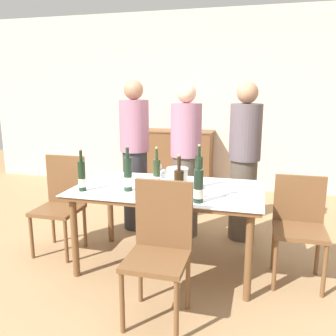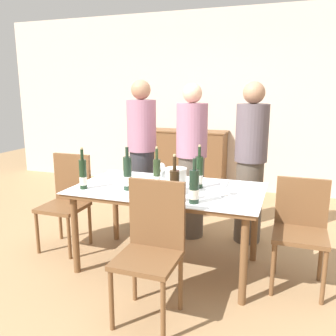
% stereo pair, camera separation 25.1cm
% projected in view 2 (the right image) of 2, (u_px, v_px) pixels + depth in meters
% --- Properties ---
extents(ground_plane, '(12.00, 12.00, 0.00)m').
position_uv_depth(ground_plane, '(168.00, 265.00, 3.31)').
color(ground_plane, '#A37F56').
extents(back_wall, '(8.00, 0.10, 2.80)m').
position_uv_depth(back_wall, '(228.00, 102.00, 5.61)').
color(back_wall, beige).
rests_on(back_wall, ground_plane).
extents(sideboard_cabinet, '(1.38, 0.46, 0.96)m').
position_uv_depth(sideboard_cabinet, '(183.00, 160.00, 5.75)').
color(sideboard_cabinet, brown).
rests_on(sideboard_cabinet, ground_plane).
extents(dining_table, '(1.65, 0.94, 0.75)m').
position_uv_depth(dining_table, '(168.00, 196.00, 3.16)').
color(dining_table, brown).
rests_on(dining_table, ground_plane).
extents(ice_bucket, '(0.18, 0.18, 0.21)m').
position_uv_depth(ice_bucket, '(176.00, 180.00, 2.97)').
color(ice_bucket, white).
rests_on(ice_bucket, dining_table).
extents(wine_bottle_0, '(0.07, 0.07, 0.37)m').
position_uv_depth(wine_bottle_0, '(157.00, 174.00, 3.13)').
color(wine_bottle_0, '#28381E').
rests_on(wine_bottle_0, dining_table).
extents(wine_bottle_1, '(0.07, 0.07, 0.38)m').
position_uv_depth(wine_bottle_1, '(199.00, 173.00, 3.11)').
color(wine_bottle_1, black).
rests_on(wine_bottle_1, dining_table).
extents(wine_bottle_2, '(0.06, 0.06, 0.37)m').
position_uv_depth(wine_bottle_2, '(83.00, 175.00, 3.09)').
color(wine_bottle_2, black).
rests_on(wine_bottle_2, dining_table).
extents(wine_bottle_3, '(0.08, 0.08, 0.38)m').
position_uv_depth(wine_bottle_3, '(174.00, 187.00, 2.71)').
color(wine_bottle_3, '#332314').
rests_on(wine_bottle_3, dining_table).
extents(wine_bottle_4, '(0.07, 0.07, 0.38)m').
position_uv_depth(wine_bottle_4, '(128.00, 174.00, 3.05)').
color(wine_bottle_4, '#1E3323').
rests_on(wine_bottle_4, dining_table).
extents(wine_bottle_5, '(0.08, 0.08, 0.35)m').
position_uv_depth(wine_bottle_5, '(194.00, 188.00, 2.70)').
color(wine_bottle_5, '#1E3323').
rests_on(wine_bottle_5, dining_table).
extents(wine_glass_0, '(0.07, 0.07, 0.13)m').
position_uv_depth(wine_glass_0, '(151.00, 182.00, 2.99)').
color(wine_glass_0, white).
rests_on(wine_glass_0, dining_table).
extents(wine_glass_1, '(0.07, 0.07, 0.14)m').
position_uv_depth(wine_glass_1, '(162.00, 167.00, 3.53)').
color(wine_glass_1, white).
rests_on(wine_glass_1, dining_table).
extents(wine_glass_2, '(0.07, 0.07, 0.14)m').
position_uv_depth(wine_glass_2, '(225.00, 185.00, 2.89)').
color(wine_glass_2, white).
rests_on(wine_glass_2, dining_table).
extents(wine_glass_3, '(0.07, 0.07, 0.13)m').
position_uv_depth(wine_glass_3, '(182.00, 176.00, 3.20)').
color(wine_glass_3, white).
rests_on(wine_glass_3, dining_table).
extents(wine_glass_4, '(0.08, 0.08, 0.16)m').
position_uv_depth(wine_glass_4, '(141.00, 185.00, 2.82)').
color(wine_glass_4, white).
rests_on(wine_glass_4, dining_table).
extents(wine_glass_5, '(0.09, 0.09, 0.14)m').
position_uv_depth(wine_glass_5, '(165.00, 174.00, 3.23)').
color(wine_glass_5, white).
rests_on(wine_glass_5, dining_table).
extents(chair_right_end, '(0.42, 0.42, 0.89)m').
position_uv_depth(chair_right_end, '(301.00, 225.00, 2.90)').
color(chair_right_end, brown).
rests_on(chair_right_end, ground_plane).
extents(chair_left_end, '(0.42, 0.42, 0.95)m').
position_uv_depth(chair_left_end, '(68.00, 195.00, 3.64)').
color(chair_left_end, brown).
rests_on(chair_left_end, ground_plane).
extents(chair_near_front, '(0.42, 0.42, 0.98)m').
position_uv_depth(chair_near_front, '(152.00, 241.00, 2.50)').
color(chair_near_front, brown).
rests_on(chair_near_front, ground_plane).
extents(person_host, '(0.33, 0.33, 1.71)m').
position_uv_depth(person_host, '(142.00, 156.00, 4.07)').
color(person_host, '#2D2D33').
rests_on(person_host, ground_plane).
extents(person_guest_left, '(0.33, 0.33, 1.66)m').
position_uv_depth(person_guest_left, '(192.00, 162.00, 3.82)').
color(person_guest_left, '#51473D').
rests_on(person_guest_left, ground_plane).
extents(person_guest_right, '(0.33, 0.33, 1.68)m').
position_uv_depth(person_guest_right, '(250.00, 164.00, 3.68)').
color(person_guest_right, '#51473D').
rests_on(person_guest_right, ground_plane).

